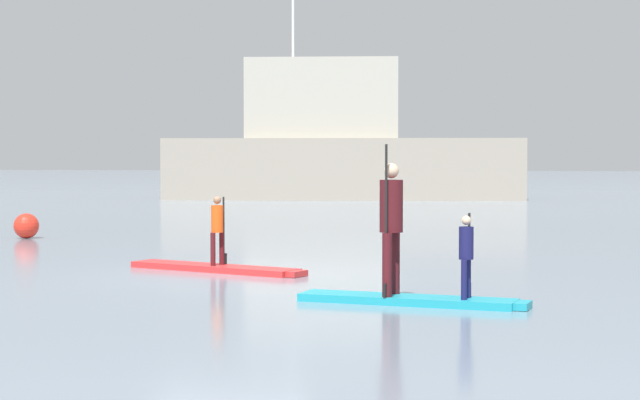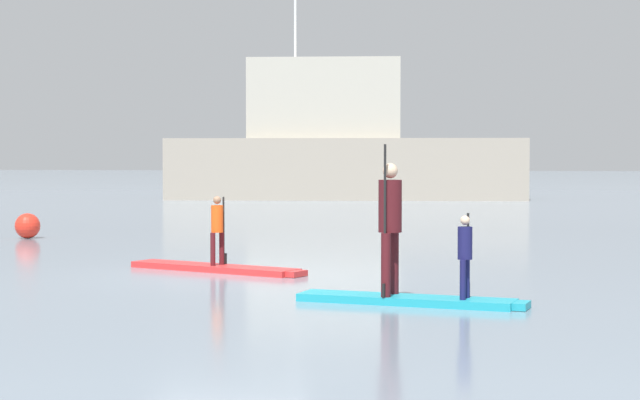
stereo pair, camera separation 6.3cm
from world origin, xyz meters
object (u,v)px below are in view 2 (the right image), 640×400
(paddler_adult, at_px, (390,219))
(mooring_buoy_near, at_px, (28,226))
(paddleboard_near, at_px, (217,268))
(paddler_child_solo, at_px, (218,226))
(fishing_boat_white_large, at_px, (340,149))
(paddleboard_far, at_px, (411,300))
(paddler_child_front, at_px, (465,252))

(paddler_adult, distance_m, mooring_buoy_near, 13.50)
(paddleboard_near, height_order, mooring_buoy_near, mooring_buoy_near)
(paddler_child_solo, bearing_deg, fishing_boat_white_large, 93.07)
(fishing_boat_white_large, relative_size, mooring_buoy_near, 27.11)
(paddleboard_near, xyz_separation_m, paddler_child_solo, (0.01, 0.01, 0.69))
(paddleboard_near, height_order, paddler_adult, paddler_adult)
(paddleboard_far, relative_size, paddler_child_front, 2.81)
(paddler_child_front, height_order, mooring_buoy_near, paddler_child_front)
(paddler_child_front, bearing_deg, paddleboard_far, 168.10)
(paddler_adult, relative_size, mooring_buoy_near, 3.37)
(paddleboard_near, relative_size, paddler_adult, 1.64)
(paddler_child_front, distance_m, mooring_buoy_near, 14.29)
(fishing_boat_white_large, bearing_deg, paddler_child_solo, -86.93)
(paddler_child_solo, distance_m, mooring_buoy_near, 8.78)
(paddler_child_solo, distance_m, fishing_boat_white_large, 30.70)
(paddleboard_near, bearing_deg, paddler_child_solo, 47.72)
(fishing_boat_white_large, bearing_deg, paddleboard_near, -86.95)
(paddler_adult, distance_m, paddler_child_front, 1.06)
(paddler_adult, relative_size, paddler_child_front, 1.81)
(paddler_child_solo, distance_m, paddleboard_far, 4.99)
(mooring_buoy_near, bearing_deg, paddleboard_far, -47.04)
(paddleboard_far, bearing_deg, mooring_buoy_near, 132.96)
(paddler_child_solo, relative_size, paddler_adult, 0.58)
(paddleboard_near, relative_size, paddler_child_front, 2.97)
(paddleboard_near, xyz_separation_m, mooring_buoy_near, (-5.95, 6.43, 0.24))
(paddler_child_solo, distance_m, paddler_child_front, 5.53)
(paddleboard_far, height_order, fishing_boat_white_large, fishing_boat_white_large)
(paddleboard_far, relative_size, mooring_buoy_near, 5.21)
(paddler_child_front, relative_size, fishing_boat_white_large, 0.07)
(paddleboard_far, distance_m, paddler_child_front, 0.94)
(mooring_buoy_near, bearing_deg, fishing_boat_white_large, 79.87)
(paddler_child_solo, height_order, fishing_boat_white_large, fishing_boat_white_large)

